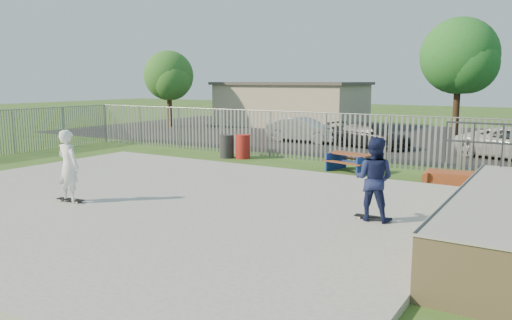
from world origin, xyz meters
The scene contains 17 objects.
ground centered at (0.00, 0.00, 0.00)m, with size 120.00×120.00×0.00m, color #30551D.
concrete_slab centered at (0.00, 0.00, 0.07)m, with size 15.00×12.00×0.15m, color gray.
fence centered at (1.00, 4.59, 1.00)m, with size 26.04×16.02×2.00m.
picnic_table centered at (2.71, 7.44, 0.34)m, with size 1.86×1.65×0.67m.
funbox centered at (6.47, 7.16, 0.18)m, with size 1.94×1.14×0.37m.
trash_bin_red centered at (-2.37, 7.97, 0.51)m, with size 0.61×0.61×1.02m, color maroon.
trash_bin_grey centered at (-3.04, 7.74, 0.50)m, with size 0.60×0.60×1.00m, color #272729.
parking_lot centered at (0.00, 19.00, 0.01)m, with size 40.00×18.00×0.02m, color black.
car_silver centered at (-2.69, 14.39, 0.68)m, with size 1.40×4.00×1.32m, color #B2B3B7.
car_dark centered at (1.10, 14.14, 0.63)m, with size 1.71×4.20×1.22m, color black.
building centered at (-8.00, 23.00, 1.61)m, with size 10.40×6.40×3.20m.
tree_left centered at (-14.96, 17.53, 3.64)m, with size 3.51×3.51×5.41m.
tree_mid centered at (3.52, 22.59, 4.74)m, with size 4.56×4.56×7.04m.
skateboard_a centered at (5.68, 1.11, 0.19)m, with size 0.81×0.23×0.08m.
skateboard_b centered at (-1.58, -1.41, 0.19)m, with size 0.82×0.32×0.08m.
skater_navy centered at (5.68, 1.11, 1.10)m, with size 0.92×0.72×1.89m, color #161D46.
skater_white centered at (-1.58, -1.41, 1.10)m, with size 0.69×0.45×1.89m, color white.
Camera 1 is at (9.25, -9.63, 3.28)m, focal length 35.00 mm.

